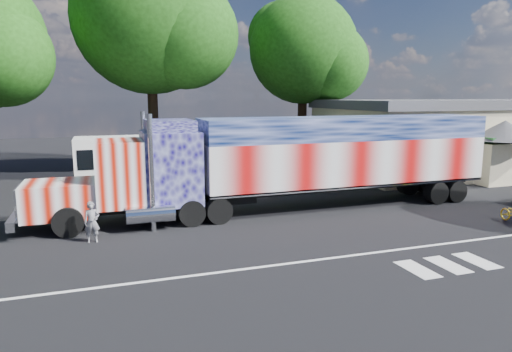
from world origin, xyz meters
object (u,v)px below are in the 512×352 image
object	(u,v)px
semi_truck	(295,160)
tree_ne_a	(305,50)
coach_bus	(180,163)
tree_n_mid	(152,18)
woman	(92,222)

from	to	relation	value
semi_truck	tree_ne_a	bearing A→B (deg)	63.59
coach_bus	tree_n_mid	size ratio (longest dim) A/B	0.71
woman	tree_n_mid	size ratio (longest dim) A/B	0.10
coach_bus	tree_ne_a	bearing A→B (deg)	32.42
tree_n_mid	semi_truck	bearing A→B (deg)	-69.08
coach_bus	tree_n_mid	xyz separation A→B (m)	(-0.44, 7.04, 9.00)
semi_truck	tree_n_mid	world-z (taller)	tree_n_mid
semi_truck	coach_bus	world-z (taller)	semi_truck
semi_truck	coach_bus	distance (m)	7.57
woman	tree_ne_a	bearing A→B (deg)	43.74
tree_n_mid	coach_bus	bearing A→B (deg)	-86.39
semi_truck	woman	size ratio (longest dim) A/B	14.30
coach_bus	woman	xyz separation A→B (m)	(-4.71, -8.18, -0.91)
woman	tree_ne_a	world-z (taller)	tree_ne_a
semi_truck	woman	xyz separation A→B (m)	(-9.26, -2.17, -1.68)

